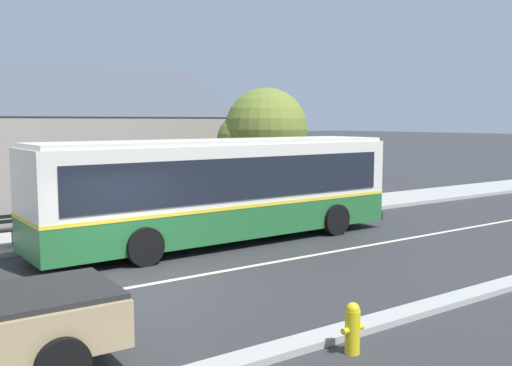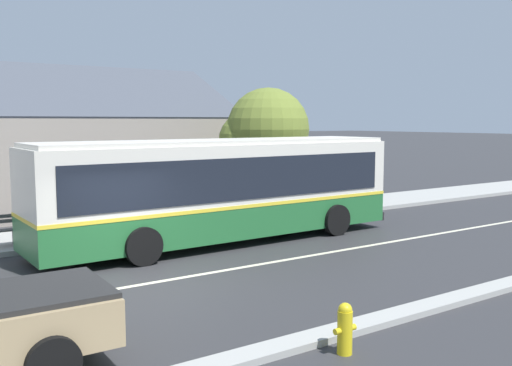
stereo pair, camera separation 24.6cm
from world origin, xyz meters
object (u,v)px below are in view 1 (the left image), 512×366
Objects in this scene: bench_down_street at (144,216)px; street_tree_primary at (261,133)px; fire_hydrant at (353,327)px; transit_bus at (223,187)px.

bench_down_street is 0.31× the size of street_tree_primary.
fire_hydrant is (-6.89, -12.15, -2.76)m from street_tree_primary.
fire_hydrant is at bearing -119.56° from street_tree_primary.
street_tree_primary reaches higher than transit_bus.
bench_down_street is 6.19m from street_tree_primary.
bench_down_street is at bearing 116.09° from transit_bus.
transit_bus reaches higher than bench_down_street.
fire_hydrant is at bearing -97.17° from bench_down_street.
transit_bus is at bearing -137.24° from street_tree_primary.
transit_bus is at bearing -63.91° from bench_down_street.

